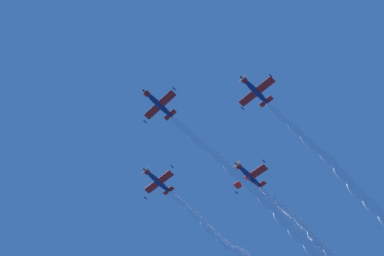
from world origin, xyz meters
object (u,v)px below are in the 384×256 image
at_px(airplane_left_wingman, 255,90).
at_px(airplane_slot_tail, 248,175).
at_px(airplane_right_wingman, 157,181).
at_px(airplane_lead, 158,104).

height_order(airplane_left_wingman, airplane_slot_tail, airplane_left_wingman).
relative_size(airplane_left_wingman, airplane_slot_tail, 1.00).
bearing_deg(airplane_right_wingman, airplane_left_wingman, -2.60).
xyz_separation_m(airplane_lead, airplane_left_wingman, (14.56, 10.46, 1.16)).
bearing_deg(airplane_lead, airplane_right_wingman, 135.12).
xyz_separation_m(airplane_left_wingman, airplane_right_wingman, (-26.25, 1.19, 0.75)).
height_order(airplane_right_wingman, airplane_slot_tail, airplane_right_wingman).
distance_m(airplane_left_wingman, airplane_right_wingman, 26.29).
relative_size(airplane_lead, airplane_left_wingman, 1.00).
xyz_separation_m(airplane_lead, airplane_right_wingman, (-11.70, 11.65, 1.91)).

